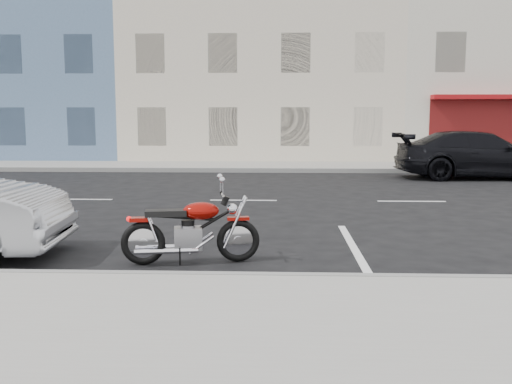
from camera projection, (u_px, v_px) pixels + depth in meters
ground at (327, 201)px, 13.61m from camera, size 120.00×120.00×0.00m
sidewalk_far at (181, 166)px, 22.42m from camera, size 80.00×3.40×0.15m
curb_far at (173, 170)px, 20.74m from camera, size 80.00×0.12×0.16m
bldg_blue at (32, 29)px, 29.48m from camera, size 12.00×12.00×13.00m
bldg_cream at (263, 43)px, 29.09m from camera, size 12.00×12.00×11.50m
motorcycle at (240, 231)px, 7.83m from camera, size 1.87×0.67×0.94m
car_far at (478, 155)px, 18.55m from camera, size 5.37×2.29×1.54m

